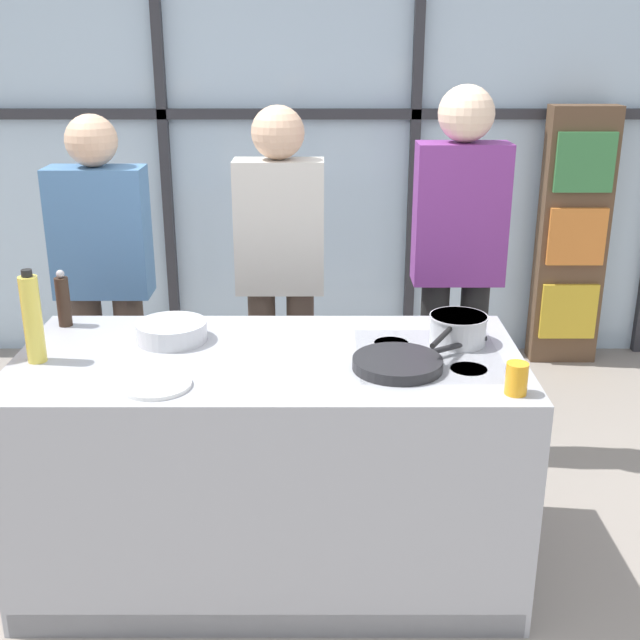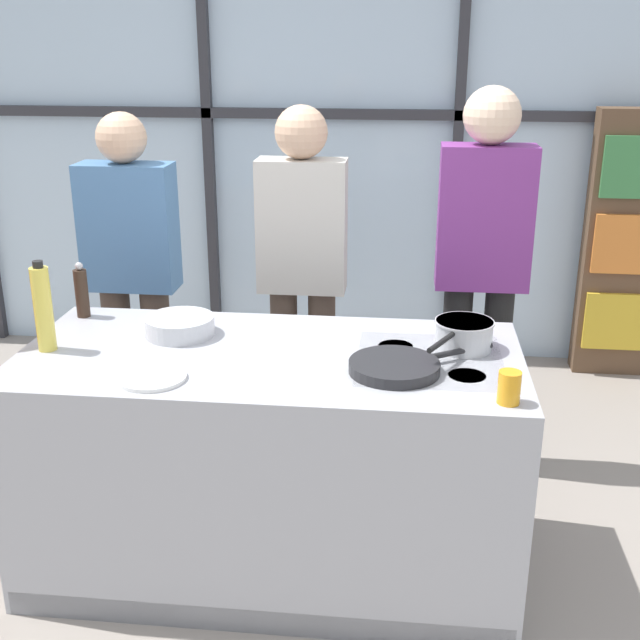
{
  "view_description": "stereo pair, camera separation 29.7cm",
  "coord_description": "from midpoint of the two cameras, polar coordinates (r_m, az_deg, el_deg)",
  "views": [
    {
      "loc": [
        0.19,
        -2.7,
        2.0
      ],
      "look_at": [
        0.17,
        0.1,
        1.0
      ],
      "focal_mm": 45.0,
      "sensor_mm": 36.0,
      "label": 1
    },
    {
      "loc": [
        0.48,
        -2.68,
        2.0
      ],
      "look_at": [
        0.17,
        0.1,
        1.0
      ],
      "focal_mm": 45.0,
      "sensor_mm": 36.0,
      "label": 2
    }
  ],
  "objects": [
    {
      "name": "demo_island",
      "position": [
        3.12,
        -6.01,
        -10.21
      ],
      "size": [
        1.84,
        0.86,
        0.9
      ],
      "color": "#A8AAB2",
      "rests_on": "ground_plane"
    },
    {
      "name": "white_plate",
      "position": [
        2.74,
        -14.41,
        -4.54
      ],
      "size": [
        0.23,
        0.23,
        0.01
      ],
      "primitive_type": "cylinder",
      "color": "white",
      "rests_on": "demo_island"
    },
    {
      "name": "saucepan",
      "position": [
        3.02,
        7.27,
        -0.66
      ],
      "size": [
        0.25,
        0.38,
        0.11
      ],
      "color": "silver",
      "rests_on": "demo_island"
    },
    {
      "name": "pepper_grinder",
      "position": [
        3.37,
        -20.0,
        1.31
      ],
      "size": [
        0.05,
        0.05,
        0.23
      ],
      "color": "#332319",
      "rests_on": "demo_island"
    },
    {
      "name": "spectator_center_right",
      "position": [
        3.76,
        7.82,
        4.77
      ],
      "size": [
        0.42,
        0.25,
        1.79
      ],
      "rotation": [
        0.0,
        0.0,
        3.14
      ],
      "color": "black",
      "rests_on": "ground_plane"
    },
    {
      "name": "bookshelf",
      "position": [
        5.17,
        16.2,
        5.57
      ],
      "size": [
        0.41,
        0.19,
        1.6
      ],
      "color": "brown",
      "rests_on": "ground_plane"
    },
    {
      "name": "spectator_center_left",
      "position": [
        3.76,
        -4.88,
        3.99
      ],
      "size": [
        0.41,
        0.24,
        1.71
      ],
      "rotation": [
        0.0,
        0.0,
        3.14
      ],
      "color": "#47382D",
      "rests_on": "ground_plane"
    },
    {
      "name": "ground_plane",
      "position": [
        3.37,
        -5.75,
        -16.82
      ],
      "size": [
        18.0,
        18.0,
        0.0
      ],
      "primitive_type": "plane",
      "color": "gray"
    },
    {
      "name": "back_window_wall",
      "position": [
        5.06,
        -3.64,
        12.92
      ],
      "size": [
        6.4,
        0.1,
        2.8
      ],
      "color": "silver",
      "rests_on": "ground_plane"
    },
    {
      "name": "spectator_far_left",
      "position": [
        3.93,
        -17.01,
        3.3
      ],
      "size": [
        0.44,
        0.23,
        1.67
      ],
      "rotation": [
        0.0,
        0.0,
        3.14
      ],
      "color": "#47382D",
      "rests_on": "ground_plane"
    },
    {
      "name": "oil_bottle",
      "position": [
        3.03,
        -22.22,
        0.08
      ],
      "size": [
        0.07,
        0.07,
        0.34
      ],
      "color": "#E0CC4C",
      "rests_on": "demo_island"
    },
    {
      "name": "mixing_bowl",
      "position": [
        3.11,
        -12.97,
        -0.78
      ],
      "size": [
        0.27,
        0.27,
        0.07
      ],
      "color": "silver",
      "rests_on": "demo_island"
    },
    {
      "name": "juice_glass_near",
      "position": [
        2.63,
        10.93,
        -4.21
      ],
      "size": [
        0.07,
        0.07,
        0.11
      ],
      "primitive_type": "cylinder",
      "color": "orange",
      "rests_on": "demo_island"
    },
    {
      "name": "frying_pan",
      "position": [
        2.79,
        2.87,
        -3.11
      ],
      "size": [
        0.51,
        0.39,
        0.04
      ],
      "color": "#232326",
      "rests_on": "demo_island"
    }
  ]
}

